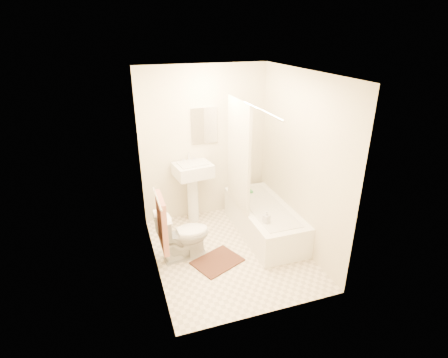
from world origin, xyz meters
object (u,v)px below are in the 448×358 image
object	(u,v)px
sink	(193,190)
bath_mat	(217,261)
toilet	(184,235)
bathtub	(264,220)
soap_bottle	(266,217)

from	to	relation	value
sink	bath_mat	size ratio (longest dim) A/B	1.77
toilet	sink	world-z (taller)	sink
bathtub	soap_bottle	size ratio (longest dim) A/B	8.98
sink	bathtub	size ratio (longest dim) A/B	0.66
toilet	bathtub	world-z (taller)	toilet
bath_mat	bathtub	bearing A→B (deg)	28.07
toilet	sink	xyz separation A→B (m)	(0.36, 0.91, 0.19)
toilet	sink	size ratio (longest dim) A/B	0.65
bath_mat	sink	bearing A→B (deg)	91.01
toilet	soap_bottle	xyz separation A→B (m)	(1.08, -0.24, 0.20)
bathtub	toilet	bearing A→B (deg)	-171.01
toilet	sink	distance (m)	0.99
sink	bathtub	world-z (taller)	sink
sink	soap_bottle	size ratio (longest dim) A/B	5.96
toilet	bath_mat	bearing A→B (deg)	-129.93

